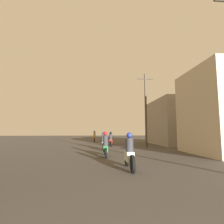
{
  "coord_description": "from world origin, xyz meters",
  "views": [
    {
      "loc": [
        -0.26,
        0.39,
        1.58
      ],
      "look_at": [
        1.25,
        18.32,
        3.53
      ],
      "focal_mm": 28.0,
      "sensor_mm": 36.0,
      "label": 1
    }
  ],
  "objects_px": {
    "motorcycle_red": "(111,140)",
    "utility_pole_far": "(146,108)",
    "motorcycle_white": "(129,154)",
    "building_right_far": "(177,122)",
    "motorcycle_green": "(105,146)",
    "motorcycle_silver": "(103,143)",
    "motorcycle_orange": "(94,137)",
    "motorcycle_black": "(111,139)"
  },
  "relations": [
    {
      "from": "motorcycle_red",
      "to": "utility_pole_far",
      "type": "height_order",
      "value": "utility_pole_far"
    },
    {
      "from": "motorcycle_red",
      "to": "motorcycle_white",
      "type": "bearing_deg",
      "value": -84.15
    },
    {
      "from": "building_right_far",
      "to": "utility_pole_far",
      "type": "height_order",
      "value": "utility_pole_far"
    },
    {
      "from": "building_right_far",
      "to": "motorcycle_green",
      "type": "bearing_deg",
      "value": -134.82
    },
    {
      "from": "motorcycle_silver",
      "to": "building_right_far",
      "type": "xyz_separation_m",
      "value": [
        8.96,
        5.18,
        2.0
      ]
    },
    {
      "from": "motorcycle_green",
      "to": "utility_pole_far",
      "type": "xyz_separation_m",
      "value": [
        4.23,
        5.62,
        3.19
      ]
    },
    {
      "from": "building_right_far",
      "to": "motorcycle_silver",
      "type": "bearing_deg",
      "value": -149.97
    },
    {
      "from": "motorcycle_white",
      "to": "motorcycle_green",
      "type": "bearing_deg",
      "value": 110.15
    },
    {
      "from": "motorcycle_red",
      "to": "utility_pole_far",
      "type": "bearing_deg",
      "value": -19.68
    },
    {
      "from": "motorcycle_orange",
      "to": "building_right_far",
      "type": "height_order",
      "value": "building_right_far"
    },
    {
      "from": "motorcycle_white",
      "to": "motorcycle_orange",
      "type": "relative_size",
      "value": 1.04
    },
    {
      "from": "motorcycle_silver",
      "to": "utility_pole_far",
      "type": "bearing_deg",
      "value": 28.17
    },
    {
      "from": "motorcycle_black",
      "to": "building_right_far",
      "type": "xyz_separation_m",
      "value": [
        7.87,
        -0.96,
        1.98
      ]
    },
    {
      "from": "motorcycle_silver",
      "to": "motorcycle_orange",
      "type": "distance_m",
      "value": 10.41
    },
    {
      "from": "building_right_far",
      "to": "motorcycle_black",
      "type": "bearing_deg",
      "value": 173.03
    },
    {
      "from": "motorcycle_red",
      "to": "motorcycle_black",
      "type": "bearing_deg",
      "value": 91.3
    },
    {
      "from": "motorcycle_white",
      "to": "motorcycle_orange",
      "type": "bearing_deg",
      "value": 103.41
    },
    {
      "from": "motorcycle_silver",
      "to": "motorcycle_orange",
      "type": "relative_size",
      "value": 1.04
    },
    {
      "from": "motorcycle_orange",
      "to": "motorcycle_red",
      "type": "bearing_deg",
      "value": -84.23
    },
    {
      "from": "motorcycle_silver",
      "to": "motorcycle_red",
      "type": "height_order",
      "value": "motorcycle_silver"
    },
    {
      "from": "motorcycle_black",
      "to": "utility_pole_far",
      "type": "distance_m",
      "value": 6.26
    },
    {
      "from": "motorcycle_white",
      "to": "motorcycle_green",
      "type": "xyz_separation_m",
      "value": [
        -0.82,
        3.78,
        -0.0
      ]
    },
    {
      "from": "motorcycle_green",
      "to": "motorcycle_silver",
      "type": "relative_size",
      "value": 1.01
    },
    {
      "from": "motorcycle_red",
      "to": "motorcycle_orange",
      "type": "xyz_separation_m",
      "value": [
        -1.79,
        6.98,
        0.03
      ]
    },
    {
      "from": "motorcycle_silver",
      "to": "building_right_far",
      "type": "height_order",
      "value": "building_right_far"
    },
    {
      "from": "motorcycle_white",
      "to": "building_right_far",
      "type": "distance_m",
      "value": 15.32
    },
    {
      "from": "motorcycle_silver",
      "to": "motorcycle_red",
      "type": "distance_m",
      "value": 3.49
    },
    {
      "from": "motorcycle_green",
      "to": "motorcycle_black",
      "type": "relative_size",
      "value": 1.01
    },
    {
      "from": "motorcycle_silver",
      "to": "motorcycle_red",
      "type": "bearing_deg",
      "value": 81.22
    },
    {
      "from": "utility_pole_far",
      "to": "motorcycle_orange",
      "type": "bearing_deg",
      "value": 120.91
    },
    {
      "from": "building_right_far",
      "to": "motorcycle_orange",
      "type": "bearing_deg",
      "value": 152.35
    },
    {
      "from": "motorcycle_green",
      "to": "utility_pole_far",
      "type": "bearing_deg",
      "value": 57.25
    },
    {
      "from": "motorcycle_orange",
      "to": "utility_pole_far",
      "type": "xyz_separation_m",
      "value": [
        5.15,
        -8.6,
        3.16
      ]
    },
    {
      "from": "motorcycle_white",
      "to": "motorcycle_orange",
      "type": "xyz_separation_m",
      "value": [
        -1.74,
        18.0,
        0.02
      ]
    },
    {
      "from": "motorcycle_orange",
      "to": "motorcycle_green",
      "type": "bearing_deg",
      "value": -94.96
    },
    {
      "from": "motorcycle_green",
      "to": "motorcycle_black",
      "type": "bearing_deg",
      "value": 87.91
    },
    {
      "from": "motorcycle_red",
      "to": "utility_pole_far",
      "type": "distance_m",
      "value": 4.91
    },
    {
      "from": "utility_pole_far",
      "to": "motorcycle_black",
      "type": "bearing_deg",
      "value": 125.49
    },
    {
      "from": "motorcycle_green",
      "to": "motorcycle_red",
      "type": "distance_m",
      "value": 7.29
    },
    {
      "from": "motorcycle_silver",
      "to": "motorcycle_red",
      "type": "relative_size",
      "value": 1.03
    },
    {
      "from": "motorcycle_red",
      "to": "motorcycle_black",
      "type": "distance_m",
      "value": 2.76
    },
    {
      "from": "building_right_far",
      "to": "motorcycle_red",
      "type": "bearing_deg",
      "value": -167.52
    }
  ]
}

